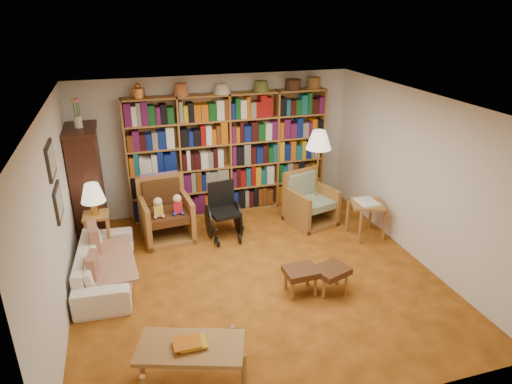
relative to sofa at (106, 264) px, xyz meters
name	(u,v)px	position (x,y,z in m)	size (l,w,h in m)	color
floor	(256,275)	(2.05, -0.49, -0.26)	(5.00, 5.00, 0.00)	#B7601C
ceiling	(256,103)	(2.05, -0.49, 2.24)	(5.00, 5.00, 0.00)	white
wall_back	(216,144)	(2.05, 2.01, 0.99)	(5.00, 5.00, 0.00)	silver
wall_front	(340,306)	(2.05, -2.99, 0.99)	(5.00, 5.00, 0.00)	silver
wall_left	(56,220)	(-0.45, -0.49, 0.99)	(5.00, 5.00, 0.00)	silver
wall_right	(417,177)	(4.55, -0.49, 0.99)	(5.00, 5.00, 0.00)	silver
bookshelf	(229,150)	(2.25, 1.84, 0.91)	(3.60, 0.30, 2.42)	#A46732
curio_cabinet	(87,182)	(-0.20, 1.51, 0.69)	(0.50, 0.95, 2.40)	#39180F
framed_pictures	(55,182)	(-0.43, -0.19, 1.36)	(0.03, 0.52, 0.97)	black
sofa	(106,264)	(0.00, 0.00, 0.00)	(0.71, 1.81, 0.53)	#F2E5CD
sofa_throw	(109,261)	(0.05, 0.00, 0.04)	(0.68, 1.28, 0.04)	beige
cushion_left	(95,242)	(-0.13, 0.35, 0.19)	(0.13, 0.42, 0.42)	maroon
cushion_right	(93,267)	(-0.13, -0.35, 0.19)	(0.11, 0.34, 0.34)	maroon
side_table_lamp	(97,225)	(-0.10, 0.86, 0.21)	(0.39, 0.39, 0.66)	#A46732
table_lamp	(93,194)	(-0.10, 0.86, 0.73)	(0.37, 0.37, 0.50)	gold
armchair_leather	(166,213)	(0.97, 1.14, 0.15)	(0.87, 0.92, 1.01)	#A46732
armchair_sage	(309,203)	(3.47, 0.96, 0.08)	(0.92, 0.93, 0.91)	#A46732
wheelchair	(223,212)	(1.89, 0.86, 0.16)	(0.53, 0.74, 0.92)	black
floor_lamp	(319,144)	(3.61, 0.98, 1.16)	(0.44, 0.44, 1.65)	gold
side_table_papers	(367,208)	(4.16, 0.15, 0.24)	(0.66, 0.66, 0.64)	#A46732
footstool_a	(301,273)	(2.51, -1.06, 0.04)	(0.45, 0.38, 0.37)	#4B2714
footstool_b	(331,272)	(2.91, -1.15, 0.04)	(0.53, 0.49, 0.37)	#4B2714
coffee_table	(191,350)	(0.85, -2.18, 0.13)	(1.20, 0.85, 0.50)	#A46732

